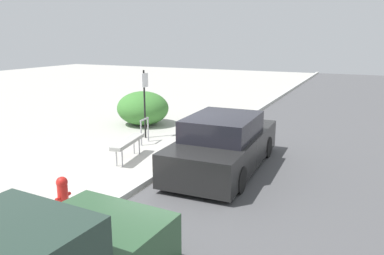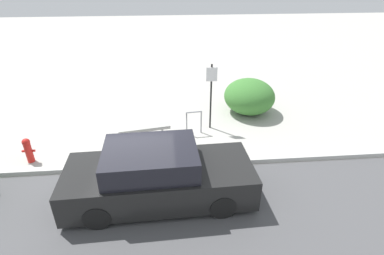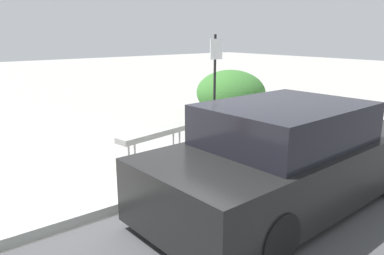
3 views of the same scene
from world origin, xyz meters
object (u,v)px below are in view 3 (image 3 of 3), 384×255
object	(u,v)px
bench	(155,134)
bike_rack	(205,118)
parked_car_near	(289,158)
sign_post	(215,75)

from	to	relation	value
bench	bike_rack	distance (m)	1.69
parked_car_near	sign_post	bearing A→B (deg)	61.34
sign_post	parked_car_near	world-z (taller)	sign_post
bench	sign_post	bearing A→B (deg)	10.68
bench	parked_car_near	distance (m)	2.71
bench	sign_post	world-z (taller)	sign_post
parked_car_near	bench	bearing A→B (deg)	97.96
bike_rack	sign_post	xyz separation A→B (m)	(0.61, 0.35, 0.88)
bench	bike_rack	bearing A→B (deg)	6.83
bench	parked_car_near	bearing A→B (deg)	-90.01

